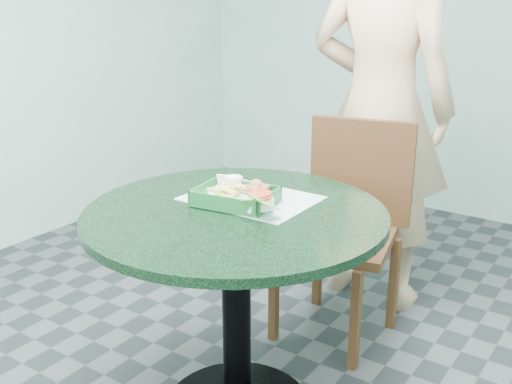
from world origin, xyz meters
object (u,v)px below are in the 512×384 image
Objects in this scene: diner_person at (383,55)px; food_basket at (236,205)px; dining_chair at (348,215)px; sauce_ramekin at (238,186)px; crab_sandwich at (256,197)px; cafe_table at (236,264)px.

diner_person is 1.13m from food_basket.
dining_chair is 0.40× the size of diner_person.
food_basket is at bearing -58.88° from sauce_ramekin.
food_basket is (-0.07, -0.70, 0.23)m from dining_chair.
crab_sandwich reaches higher than food_basket.
sauce_ramekin is at bearing 121.12° from food_basket.
dining_chair is at bearing 92.72° from diner_person.
diner_person is (0.01, 1.10, 0.60)m from cafe_table.
dining_chair reaches higher than crab_sandwich.
food_basket is at bearing 125.34° from cafe_table.
sauce_ramekin reaches higher than cafe_table.
dining_chair reaches higher than food_basket.
diner_person is at bearing 87.88° from food_basket.
food_basket is (-0.03, 0.05, 0.19)m from cafe_table.
cafe_table is 1.25m from diner_person.
cafe_table is at bearing -113.22° from crab_sandwich.
cafe_table is at bearing 86.77° from diner_person.
sauce_ramekin is at bearing -114.64° from dining_chair.
food_basket is at bearing -109.15° from dining_chair.
food_basket is 4.22× the size of sauce_ramekin.
diner_person reaches higher than food_basket.
cafe_table is 0.42× the size of diner_person.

